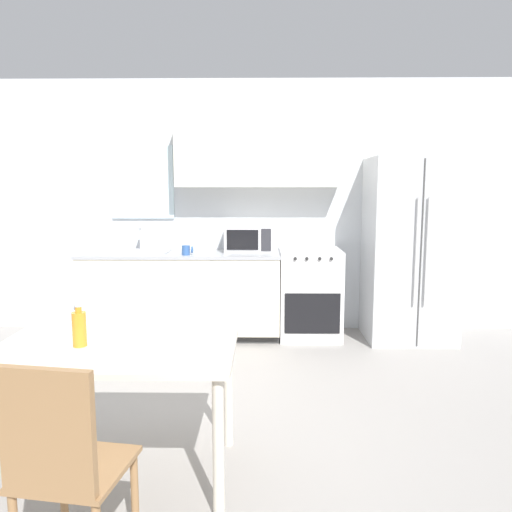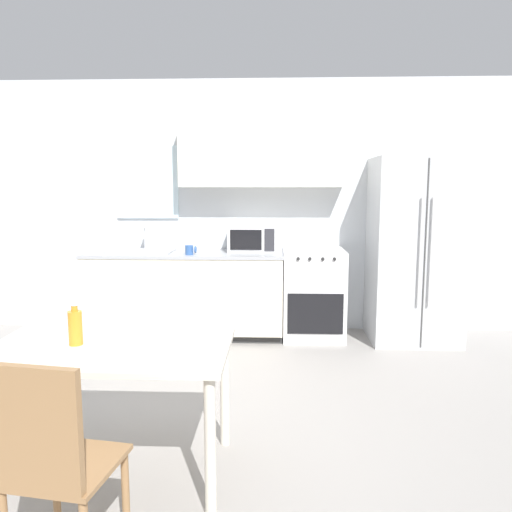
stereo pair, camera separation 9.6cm
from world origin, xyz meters
The scene contains 11 objects.
ground_plane centered at (0.00, 0.00, 0.00)m, with size 12.00×12.00×0.00m, color gray.
wall_back centered at (0.06, 2.28, 1.45)m, with size 12.00×0.38×2.70m.
kitchen_counter centered at (-0.42, 1.96, 0.45)m, with size 2.05×0.66×0.89m.
oven_range centered at (0.92, 1.97, 0.46)m, with size 0.63×0.63×0.92m.
refrigerator centered at (1.93, 1.92, 0.93)m, with size 0.86×0.77×1.86m.
kitchen_sink centered at (-0.88, 1.97, 0.91)m, with size 0.65×0.39×0.26m.
microwave centered at (0.28, 2.07, 1.03)m, with size 0.50×0.37×0.28m.
coffee_mug centered at (-0.33, 1.77, 0.94)m, with size 0.11×0.08×0.10m.
dining_table centered at (-0.36, -0.62, 0.63)m, with size 1.28×0.78×0.73m.
dining_chair_near centered at (-0.34, -1.39, 0.54)m, with size 0.46×0.46×0.93m.
drink_bottle centered at (-0.54, -0.61, 0.83)m, with size 0.07×0.07×0.23m.
Camera 2 is at (0.53, -3.15, 1.57)m, focal length 35.00 mm.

